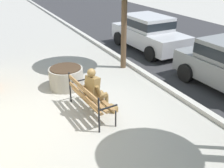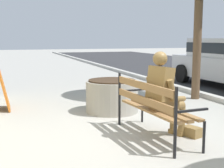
{
  "view_description": "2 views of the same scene",
  "coord_description": "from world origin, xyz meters",
  "px_view_note": "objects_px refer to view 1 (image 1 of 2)",
  "views": [
    {
      "loc": [
        5.74,
        -2.1,
        3.77
      ],
      "look_at": [
        0.13,
        0.76,
        0.75
      ],
      "focal_mm": 40.95,
      "sensor_mm": 36.0,
      "label": 1
    },
    {
      "loc": [
        4.5,
        -2.1,
        1.57
      ],
      "look_at": [
        -1.75,
        0.03,
        0.6
      ],
      "focal_mm": 50.41,
      "sensor_mm": 36.0,
      "label": 2
    }
  ],
  "objects_px": {
    "concrete_planter": "(66,77)",
    "parked_car_silver": "(148,32)",
    "park_bench": "(88,96)",
    "bronze_statue_seated": "(97,92)"
  },
  "relations": [
    {
      "from": "concrete_planter",
      "to": "park_bench",
      "type": "bearing_deg",
      "value": 0.6
    },
    {
      "from": "park_bench",
      "to": "bronze_statue_seated",
      "type": "xyz_separation_m",
      "value": [
        0.09,
        0.21,
        0.12
      ]
    },
    {
      "from": "park_bench",
      "to": "parked_car_silver",
      "type": "height_order",
      "value": "parked_car_silver"
    },
    {
      "from": "park_bench",
      "to": "concrete_planter",
      "type": "height_order",
      "value": "park_bench"
    },
    {
      "from": "park_bench",
      "to": "parked_car_silver",
      "type": "bearing_deg",
      "value": 131.09
    },
    {
      "from": "concrete_planter",
      "to": "parked_car_silver",
      "type": "distance_m",
      "value": 5.21
    },
    {
      "from": "concrete_planter",
      "to": "parked_car_silver",
      "type": "height_order",
      "value": "parked_car_silver"
    },
    {
      "from": "park_bench",
      "to": "bronze_statue_seated",
      "type": "bearing_deg",
      "value": 67.8
    },
    {
      "from": "bronze_statue_seated",
      "to": "concrete_planter",
      "type": "height_order",
      "value": "bronze_statue_seated"
    },
    {
      "from": "bronze_statue_seated",
      "to": "concrete_planter",
      "type": "relative_size",
      "value": 1.23
    }
  ]
}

